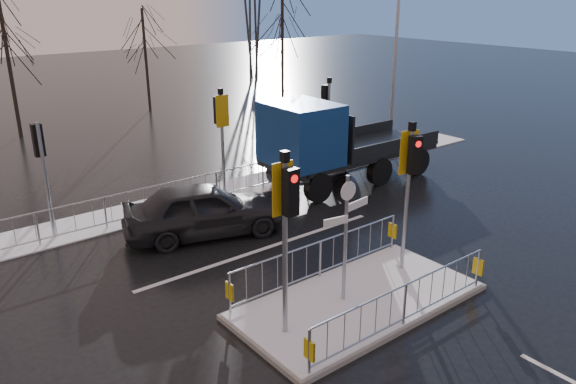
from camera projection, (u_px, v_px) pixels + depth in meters
ground at (358, 303)px, 13.34m from camera, size 120.00×120.00×0.00m
snow_verge at (184, 201)px, 19.68m from camera, size 30.00×2.00×0.04m
lane_markings at (368, 309)px, 13.09m from camera, size 8.00×11.38×0.01m
traffic_island at (358, 289)px, 13.21m from camera, size 6.00×3.04×4.15m
far_kerb_fixtures at (197, 176)px, 19.13m from camera, size 18.00×0.65×3.83m
car_far_lane at (204, 209)px, 16.81m from camera, size 5.15×3.28×1.63m
flatbed_truck at (323, 142)px, 20.57m from camera, size 7.18×2.77×3.30m
tree_far_a at (5, 38)px, 26.76m from camera, size 3.75×3.75×7.08m
tree_far_b at (144, 40)px, 33.11m from camera, size 3.25×3.25×6.14m
tree_far_c at (282, 21)px, 35.22m from camera, size 4.00×4.00×7.55m
street_lamp_right at (396, 54)px, 24.27m from camera, size 1.25×0.18×8.00m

